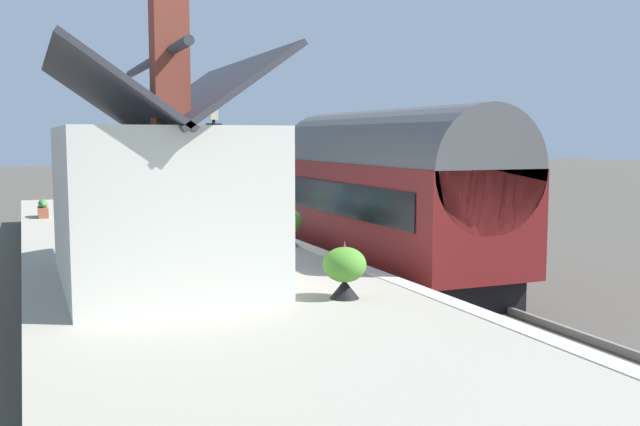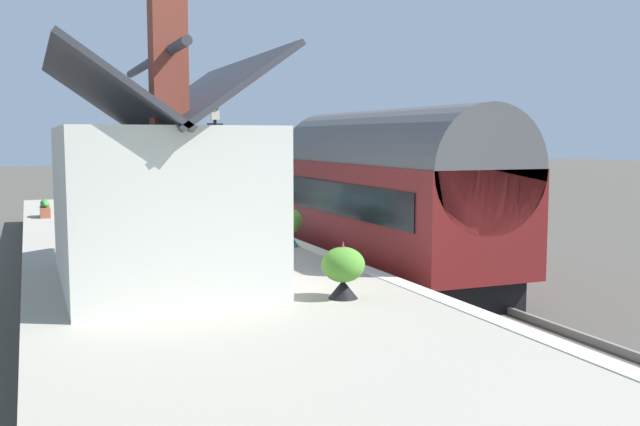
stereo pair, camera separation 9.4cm
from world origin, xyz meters
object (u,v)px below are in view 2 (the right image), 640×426
bench_mid_platform (178,216)px  planter_edge_near (108,211)px  station_building (156,197)px  bench_near_building (144,196)px  planter_under_sign (166,196)px  train (390,194)px  planter_corner_building (45,209)px  planter_bench_left (289,226)px  planter_bench_right (343,270)px  bench_by_lamp (163,208)px  planter_edge_far (164,207)px  lamp_post_platform (215,141)px

bench_mid_platform → planter_edge_near: (2.87, 1.58, -0.06)m
station_building → bench_near_building: bearing=-7.5°
planter_edge_near → planter_under_sign: (4.62, -2.59, 0.02)m
train → planter_corner_building: bearing=38.8°
bench_near_building → planter_bench_left: planter_bench_left is taller
planter_under_sign → planter_bench_right: (-16.71, 0.04, 0.05)m
bench_by_lamp → train: bearing=-145.1°
planter_edge_far → bench_mid_platform: bearing=175.6°
bench_by_lamp → planter_bench_right: size_ratio=1.45×
train → planter_under_sign: 12.04m
planter_bench_left → planter_edge_far: bearing=13.0°
planter_under_sign → lamp_post_platform: bearing=-173.9°
lamp_post_platform → bench_by_lamp: bearing=72.7°
planter_edge_near → lamp_post_platform: 3.92m
station_building → planter_corner_building: station_building is taller
planter_edge_near → planter_under_sign: 5.29m
planter_bench_left → planter_edge_near: bearing=29.7°
bench_by_lamp → planter_under_sign: (4.98, -0.99, -0.04)m
bench_by_lamp → planter_under_sign: bench_by_lamp is taller
train → planter_corner_building: 12.63m
station_building → bench_near_building: 14.21m
planter_corner_building → bench_mid_platform: bearing=-150.1°
planter_under_sign → planter_bench_left: (-10.97, -1.03, 0.08)m
planter_corner_building → planter_edge_far: 4.08m
train → planter_bench_left: train is taller
bench_near_building → planter_under_sign: 0.81m
station_building → bench_by_lamp: station_building is taller
bench_mid_platform → planter_corner_building: bench_mid_platform is taller
station_building → lamp_post_platform: bearing=-20.7°
planter_bench_left → planter_edge_far: planter_bench_left is taller
bench_by_lamp → planter_under_sign: 5.08m
bench_by_lamp → lamp_post_platform: lamp_post_platform is taller
planter_edge_far → planter_bench_left: bearing=-167.0°
bench_mid_platform → planter_corner_building: size_ratio=1.35×
bench_near_building → planter_bench_left: bearing=-170.5°
bench_near_building → planter_edge_far: bench_near_building is taller
bench_by_lamp → lamp_post_platform: bearing=-107.3°
planter_edge_near → bench_mid_platform: bearing=-151.1°
station_building → planter_edge_near: (9.41, -0.07, -1.15)m
bench_by_lamp → bench_mid_platform: size_ratio=1.00×
planter_corner_building → lamp_post_platform: (-3.82, -4.93, 2.27)m
bench_by_lamp → planter_bench_left: (-5.99, -2.03, 0.04)m
planter_edge_far → bench_near_building: bearing=1.9°
train → planter_under_sign: size_ratio=10.71×
bench_by_lamp → planter_edge_far: bench_by_lamp is taller
bench_mid_platform → bench_by_lamp: bearing=-0.3°
bench_near_building → station_building: bearing=172.5°
planter_corner_building → planter_under_sign: size_ratio=1.27×
planter_under_sign → planter_edge_near: bearing=150.7°
train → bench_near_building: bearing=20.7°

